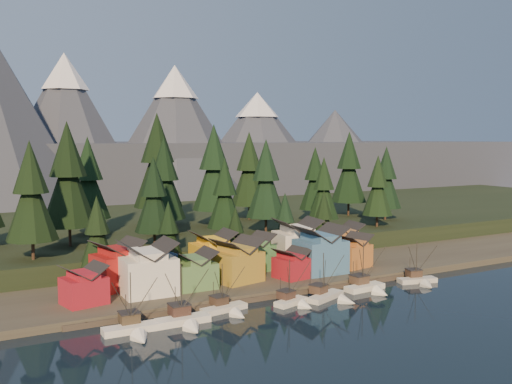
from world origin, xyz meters
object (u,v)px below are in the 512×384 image
boat_1 (185,313)px  boat_6 (420,275)px  boat_0 (134,322)px  house_back_1 (155,261)px  boat_2 (227,303)px  boat_5 (368,281)px  boat_3 (294,295)px  boat_4 (330,291)px  house_front_1 (148,266)px  house_front_0 (84,284)px  house_back_0 (118,263)px

boat_1 → boat_6: size_ratio=1.14×
boat_0 → boat_6: 65.29m
house_back_1 → boat_2: bearing=-80.1°
boat_5 → boat_3: bearing=178.9°
boat_4 → boat_5: boat_5 is taller
boat_1 → house_front_1: bearing=93.6°
house_front_0 → boat_0: bearing=-86.4°
house_front_1 → house_back_1: (4.21, 8.36, -1.03)m
boat_1 → house_front_0: (-13.60, 16.18, 3.10)m
boat_2 → house_front_0: boat_2 is taller
house_front_1 → boat_6: bearing=-14.3°
boat_2 → boat_3: boat_2 is taller
boat_2 → house_back_1: 23.80m
boat_1 → boat_4: bearing=1.2°
boat_4 → boat_0: bearing=158.9°
house_front_1 → boat_1: bearing=-85.6°
boat_4 → boat_1: bearing=159.0°
boat_5 → house_front_0: size_ratio=1.32×
boat_0 → boat_5: 51.15m
boat_5 → house_back_1: 45.60m
boat_2 → house_front_1: house_front_1 is taller
boat_0 → boat_3: size_ratio=1.13×
boat_4 → house_back_0: 43.61m
boat_0 → boat_2: (18.55, 3.12, -0.25)m
boat_4 → boat_3: bearing=155.2°
house_front_0 → boat_6: bearing=-24.0°
house_back_1 → boat_5: bearing=-36.9°
boat_4 → house_back_1: house_back_1 is taller
boat_0 → house_back_0: house_back_0 is taller
boat_4 → house_back_1: (-27.93, 25.06, 4.11)m
boat_1 → house_front_1: (-1.02, 17.24, 4.79)m
boat_1 → house_front_1: size_ratio=1.11×
boat_4 → house_back_0: size_ratio=0.97×
boat_2 → house_back_1: (-6.34, 22.55, 4.21)m
boat_2 → boat_5: 32.57m
boat_0 → house_back_1: bearing=65.6°
boat_1 → house_back_1: size_ratio=1.36×
boat_0 → boat_6: boat_0 is taller
boat_2 → house_front_1: 18.44m
boat_1 → boat_5: bearing=3.1°
boat_6 → house_back_1: house_back_1 is taller
boat_1 → house_front_0: boat_1 is taller
boat_0 → boat_4: 40.14m
boat_6 → house_front_1: bearing=179.3°
boat_5 → house_front_0: bearing=161.3°
boat_6 → house_front_0: (-69.85, 14.59, 3.41)m
boat_2 → boat_5: bearing=-10.7°
boat_0 → boat_4: (40.14, 0.61, -0.15)m
boat_4 → house_front_0: bearing=138.7°
boat_4 → boat_5: size_ratio=0.92×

